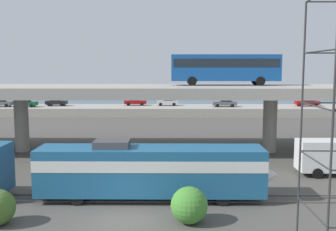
{
  "coord_description": "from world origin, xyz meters",
  "views": [
    {
      "loc": [
        2.86,
        -22.81,
        9.12
      ],
      "look_at": [
        2.45,
        23.21,
        3.61
      ],
      "focal_mm": 42.32,
      "sensor_mm": 36.0,
      "label": 1
    }
  ],
  "objects_px": {
    "parked_car_2": "(135,102)",
    "parked_car_6": "(56,102)",
    "train_locomotive": "(162,169)",
    "transit_bus_on_overpass": "(225,67)",
    "parked_car_0": "(26,103)",
    "parked_car_5": "(168,102)",
    "service_truck_west": "(335,156)",
    "parked_car_4": "(1,103)",
    "parked_car_1": "(307,102)",
    "parked_car_3": "(225,103)"
  },
  "relations": [
    {
      "from": "parked_car_0",
      "to": "parked_car_6",
      "type": "bearing_deg",
      "value": 24.58
    },
    {
      "from": "train_locomotive",
      "to": "parked_car_5",
      "type": "height_order",
      "value": "train_locomotive"
    },
    {
      "from": "parked_car_4",
      "to": "service_truck_west",
      "type": "bearing_deg",
      "value": -42.51
    },
    {
      "from": "parked_car_5",
      "to": "parked_car_0",
      "type": "bearing_deg",
      "value": 6.46
    },
    {
      "from": "train_locomotive",
      "to": "transit_bus_on_overpass",
      "type": "height_order",
      "value": "transit_bus_on_overpass"
    },
    {
      "from": "transit_bus_on_overpass",
      "to": "parked_car_1",
      "type": "bearing_deg",
      "value": -121.78
    },
    {
      "from": "parked_car_1",
      "to": "parked_car_2",
      "type": "distance_m",
      "value": 34.36
    },
    {
      "from": "parked_car_0",
      "to": "parked_car_5",
      "type": "height_order",
      "value": "same"
    },
    {
      "from": "transit_bus_on_overpass",
      "to": "parked_car_0",
      "type": "relative_size",
      "value": 2.99
    },
    {
      "from": "service_truck_west",
      "to": "parked_car_1",
      "type": "bearing_deg",
      "value": 74.0
    },
    {
      "from": "parked_car_3",
      "to": "parked_car_6",
      "type": "relative_size",
      "value": 1.14
    },
    {
      "from": "train_locomotive",
      "to": "parked_car_4",
      "type": "distance_m",
      "value": 59.56
    },
    {
      "from": "service_truck_west",
      "to": "parked_car_4",
      "type": "relative_size",
      "value": 1.58
    },
    {
      "from": "train_locomotive",
      "to": "parked_car_1",
      "type": "relative_size",
      "value": 3.59
    },
    {
      "from": "parked_car_5",
      "to": "parked_car_6",
      "type": "xyz_separation_m",
      "value": [
        -22.26,
        -0.74,
        -0.0
      ]
    },
    {
      "from": "parked_car_3",
      "to": "parked_car_4",
      "type": "relative_size",
      "value": 1.08
    },
    {
      "from": "parked_car_2",
      "to": "parked_car_3",
      "type": "relative_size",
      "value": 0.94
    },
    {
      "from": "parked_car_3",
      "to": "parked_car_6",
      "type": "bearing_deg",
      "value": -2.77
    },
    {
      "from": "transit_bus_on_overpass",
      "to": "parked_car_6",
      "type": "relative_size",
      "value": 2.94
    },
    {
      "from": "parked_car_0",
      "to": "parked_car_2",
      "type": "height_order",
      "value": "same"
    },
    {
      "from": "parked_car_0",
      "to": "parked_car_5",
      "type": "relative_size",
      "value": 0.93
    },
    {
      "from": "parked_car_2",
      "to": "parked_car_6",
      "type": "relative_size",
      "value": 1.08
    },
    {
      "from": "service_truck_west",
      "to": "parked_car_5",
      "type": "relative_size",
      "value": 1.58
    },
    {
      "from": "parked_car_6",
      "to": "train_locomotive",
      "type": "bearing_deg",
      "value": -66.6
    },
    {
      "from": "parked_car_4",
      "to": "parked_car_2",
      "type": "bearing_deg",
      "value": 6.77
    },
    {
      "from": "parked_car_3",
      "to": "parked_car_6",
      "type": "distance_m",
      "value": 33.47
    },
    {
      "from": "transit_bus_on_overpass",
      "to": "parked_car_0",
      "type": "distance_m",
      "value": 47.11
    },
    {
      "from": "train_locomotive",
      "to": "parked_car_3",
      "type": "height_order",
      "value": "train_locomotive"
    },
    {
      "from": "train_locomotive",
      "to": "parked_car_1",
      "type": "distance_m",
      "value": 58.56
    },
    {
      "from": "parked_car_1",
      "to": "parked_car_2",
      "type": "bearing_deg",
      "value": -2.11
    },
    {
      "from": "parked_car_0",
      "to": "parked_car_6",
      "type": "height_order",
      "value": "same"
    },
    {
      "from": "service_truck_west",
      "to": "parked_car_5",
      "type": "xyz_separation_m",
      "value": [
        -14.81,
        46.06,
        0.78
      ]
    },
    {
      "from": "parked_car_1",
      "to": "train_locomotive",
      "type": "bearing_deg",
      "value": 61.83
    },
    {
      "from": "transit_bus_on_overpass",
      "to": "service_truck_west",
      "type": "bearing_deg",
      "value": 125.56
    },
    {
      "from": "parked_car_4",
      "to": "parked_car_6",
      "type": "distance_m",
      "value": 10.45
    },
    {
      "from": "parked_car_1",
      "to": "parked_car_5",
      "type": "bearing_deg",
      "value": -1.77
    },
    {
      "from": "parked_car_4",
      "to": "parked_car_5",
      "type": "height_order",
      "value": "same"
    },
    {
      "from": "parked_car_2",
      "to": "parked_car_5",
      "type": "bearing_deg",
      "value": -3.57
    },
    {
      "from": "parked_car_3",
      "to": "transit_bus_on_overpass",
      "type": "bearing_deg",
      "value": 82.25
    },
    {
      "from": "train_locomotive",
      "to": "parked_car_5",
      "type": "distance_m",
      "value": 52.48
    },
    {
      "from": "parked_car_3",
      "to": "train_locomotive",
      "type": "bearing_deg",
      "value": 77.58
    },
    {
      "from": "service_truck_west",
      "to": "parked_car_6",
      "type": "relative_size",
      "value": 1.66
    },
    {
      "from": "parked_car_1",
      "to": "parked_car_6",
      "type": "bearing_deg",
      "value": -0.13
    },
    {
      "from": "parked_car_0",
      "to": "parked_car_4",
      "type": "xyz_separation_m",
      "value": [
        -5.1,
        0.43,
        0.0
      ]
    },
    {
      "from": "parked_car_1",
      "to": "parked_car_4",
      "type": "height_order",
      "value": "same"
    },
    {
      "from": "train_locomotive",
      "to": "parked_car_5",
      "type": "relative_size",
      "value": 3.88
    },
    {
      "from": "parked_car_0",
      "to": "parked_car_4",
      "type": "relative_size",
      "value": 0.93
    },
    {
      "from": "transit_bus_on_overpass",
      "to": "parked_car_5",
      "type": "xyz_separation_m",
      "value": [
        -6.76,
        34.79,
        -6.87
      ]
    },
    {
      "from": "parked_car_2",
      "to": "parked_car_6",
      "type": "xyz_separation_m",
      "value": [
        -15.7,
        -1.15,
        -0.0
      ]
    },
    {
      "from": "train_locomotive",
      "to": "parked_car_0",
      "type": "distance_m",
      "value": 56.54
    }
  ]
}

